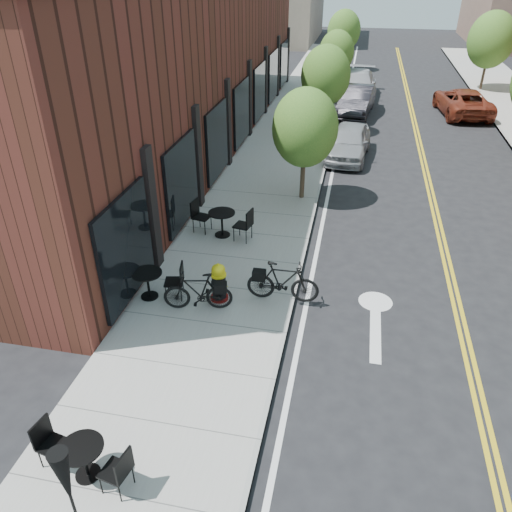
# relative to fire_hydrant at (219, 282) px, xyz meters

# --- Properties ---
(ground) EXTENTS (120.00, 120.00, 0.00)m
(ground) POSITION_rel_fire_hydrant_xyz_m (1.85, -2.47, -0.61)
(ground) COLOR black
(ground) RESTS_ON ground
(sidewalk_near) EXTENTS (4.00, 70.00, 0.12)m
(sidewalk_near) POSITION_rel_fire_hydrant_xyz_m (-0.15, 7.53, -0.55)
(sidewalk_near) COLOR #9E9B93
(sidewalk_near) RESTS_ON ground
(building_near) EXTENTS (5.00, 28.00, 7.00)m
(building_near) POSITION_rel_fire_hydrant_xyz_m (-4.65, 11.53, 2.89)
(building_near) COLOR #442016
(building_near) RESTS_ON ground
(tree_near_a) EXTENTS (2.20, 2.20, 3.81)m
(tree_near_a) POSITION_rel_fire_hydrant_xyz_m (1.25, 6.53, 2.00)
(tree_near_a) COLOR #382B1E
(tree_near_a) RESTS_ON sidewalk_near
(tree_near_b) EXTENTS (2.30, 2.30, 3.98)m
(tree_near_b) POSITION_rel_fire_hydrant_xyz_m (1.25, 14.53, 2.11)
(tree_near_b) COLOR #382B1E
(tree_near_b) RESTS_ON sidewalk_near
(tree_near_c) EXTENTS (2.10, 2.10, 3.67)m
(tree_near_c) POSITION_rel_fire_hydrant_xyz_m (1.25, 22.53, 1.92)
(tree_near_c) COLOR #382B1E
(tree_near_c) RESTS_ON sidewalk_near
(tree_near_d) EXTENTS (2.40, 2.40, 4.11)m
(tree_near_d) POSITION_rel_fire_hydrant_xyz_m (1.25, 30.53, 2.18)
(tree_near_d) COLOR #382B1E
(tree_near_d) RESTS_ON sidewalk_near
(tree_far_c) EXTENTS (2.80, 2.80, 4.62)m
(tree_far_c) POSITION_rel_fire_hydrant_xyz_m (10.45, 25.53, 2.45)
(tree_far_c) COLOR #382B1E
(tree_far_c) RESTS_ON sidewalk_far
(fire_hydrant) EXTENTS (0.52, 0.52, 1.03)m
(fire_hydrant) POSITION_rel_fire_hydrant_xyz_m (0.00, 0.00, 0.00)
(fire_hydrant) COLOR maroon
(fire_hydrant) RESTS_ON sidewalk_near
(bicycle_left) EXTENTS (1.73, 0.79, 1.00)m
(bicycle_left) POSITION_rel_fire_hydrant_xyz_m (-0.39, -0.49, 0.02)
(bicycle_left) COLOR black
(bicycle_left) RESTS_ON sidewalk_near
(bicycle_right) EXTENTS (1.80, 0.55, 1.08)m
(bicycle_right) POSITION_rel_fire_hydrant_xyz_m (1.55, 0.27, 0.05)
(bicycle_right) COLOR black
(bicycle_right) RESTS_ON sidewalk_near
(bistro_set_a) EXTENTS (1.71, 0.84, 0.90)m
(bistro_set_a) POSITION_rel_fire_hydrant_xyz_m (-0.83, -5.23, -0.03)
(bistro_set_a) COLOR black
(bistro_set_a) RESTS_ON sidewalk_near
(bistro_set_b) EXTENTS (1.79, 0.89, 0.94)m
(bistro_set_b) POSITION_rel_fire_hydrant_xyz_m (-1.75, -0.28, -0.01)
(bistro_set_b) COLOR black
(bistro_set_b) RESTS_ON sidewalk_near
(bistro_set_c) EXTENTS (1.93, 0.97, 1.02)m
(bistro_set_c) POSITION_rel_fire_hydrant_xyz_m (-0.78, 3.22, 0.03)
(bistro_set_c) COLOR black
(bistro_set_c) RESTS_ON sidewalk_near
(patio_umbrella) EXTENTS (0.37, 0.37, 2.27)m
(patio_umbrella) POSITION_rel_fire_hydrant_xyz_m (-0.18, -6.44, 1.14)
(patio_umbrella) COLOR black
(patio_umbrella) RESTS_ON sidewalk_near
(parked_car_a) EXTENTS (1.99, 4.22, 1.39)m
(parked_car_a) POSITION_rel_fire_hydrant_xyz_m (2.65, 11.28, 0.09)
(parked_car_a) COLOR #93959A
(parked_car_a) RESTS_ON ground
(parked_car_b) EXTENTS (2.06, 4.66, 1.49)m
(parked_car_b) POSITION_rel_fire_hydrant_xyz_m (2.76, 18.30, 0.14)
(parked_car_b) COLOR black
(parked_car_b) RESTS_ON ground
(parked_car_c) EXTENTS (2.39, 5.43, 1.55)m
(parked_car_c) POSITION_rel_fire_hydrant_xyz_m (2.65, 22.04, 0.17)
(parked_car_c) COLOR #B3B3B8
(parked_car_c) RESTS_ON ground
(parked_car_far) EXTENTS (2.90, 5.27, 1.40)m
(parked_car_far) POSITION_rel_fire_hydrant_xyz_m (8.40, 19.41, 0.09)
(parked_car_far) COLOR maroon
(parked_car_far) RESTS_ON ground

